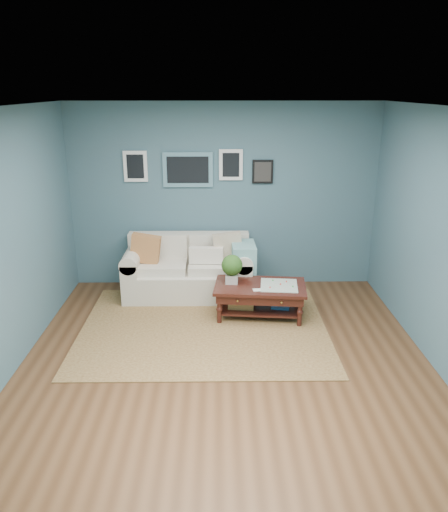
{
  "coord_description": "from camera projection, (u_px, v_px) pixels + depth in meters",
  "views": [
    {
      "loc": [
        -0.08,
        -4.72,
        2.87
      ],
      "look_at": [
        -0.01,
        1.0,
        0.94
      ],
      "focal_mm": 35.0,
      "sensor_mm": 36.0,
      "label": 1
    }
  ],
  "objects": [
    {
      "name": "room_shell",
      "position": [
        225.0,
        246.0,
        5.01
      ],
      "size": [
        5.0,
        5.02,
        2.7
      ],
      "color": "brown",
      "rests_on": "ground"
    },
    {
      "name": "area_rug",
      "position": [
        204.0,
        327.0,
        6.28
      ],
      "size": [
        3.06,
        2.45,
        0.01
      ],
      "primitive_type": "cube",
      "color": "brown",
      "rests_on": "ground"
    },
    {
      "name": "loveseat",
      "position": [
        194.0,
        269.0,
        7.18
      ],
      "size": [
        1.86,
        0.84,
        0.95
      ],
      "color": "beige",
      "rests_on": "ground"
    },
    {
      "name": "coffee_table",
      "position": [
        255.0,
        290.0,
        6.51
      ],
      "size": [
        1.23,
        0.8,
        0.82
      ],
      "rotation": [
        0.0,
        0.0,
        -0.1
      ],
      "color": "black",
      "rests_on": "ground"
    }
  ]
}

